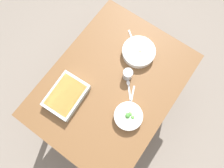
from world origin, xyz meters
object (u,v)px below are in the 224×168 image
stew_bowl (139,52)px  spoon_by_broccoli (131,101)px  broccoli_bowl (128,116)px  spoon_by_stew (134,42)px  drink_cup (128,75)px  spoon_spare (129,88)px  baking_dish (66,96)px

stew_bowl → spoon_by_broccoli: (-0.34, -0.16, -0.03)m
broccoli_bowl → spoon_by_stew: (0.51, 0.29, -0.03)m
broccoli_bowl → drink_cup: size_ratio=2.38×
spoon_spare → baking_dish: bearing=133.2°
stew_bowl → broccoli_bowl: (-0.45, -0.21, -0.00)m
broccoli_bowl → stew_bowl: bearing=25.0°
drink_cup → spoon_by_broccoli: (-0.14, -0.13, -0.03)m
spoon_by_stew → broccoli_bowl: bearing=-150.2°
baking_dish → spoon_by_broccoli: baking_dish is taller
baking_dish → spoon_by_broccoli: 0.47m
drink_cup → spoon_spare: drink_cup is taller
spoon_by_stew → spoon_spare: (-0.33, -0.18, 0.00)m
stew_bowl → spoon_by_broccoli: 0.38m
spoon_by_broccoli → drink_cup: bearing=42.8°
stew_bowl → spoon_by_stew: (0.06, 0.08, -0.03)m
stew_bowl → broccoli_bowl: broccoli_bowl is taller
broccoli_bowl → spoon_by_broccoli: size_ratio=1.20×
spoon_spare → stew_bowl: bearing=19.8°
stew_bowl → baking_dish: same height
stew_bowl → baking_dish: size_ratio=0.82×
broccoli_bowl → spoon_spare: size_ratio=1.41×
drink_cup → spoon_by_stew: 0.29m
baking_dish → spoon_by_stew: baking_dish is taller
drink_cup → baking_dish: bearing=145.0°
spoon_by_broccoli → spoon_spare: (0.07, 0.07, 0.00)m
spoon_by_broccoli → spoon_spare: same height
baking_dish → spoon_by_broccoli: bearing=-58.4°
baking_dish → drink_cup: 0.47m
drink_cup → stew_bowl: bearing=9.8°
spoon_by_stew → spoon_by_broccoli: 0.47m
stew_bowl → spoon_by_broccoli: bearing=-154.3°
spoon_by_broccoli → baking_dish: bearing=121.6°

